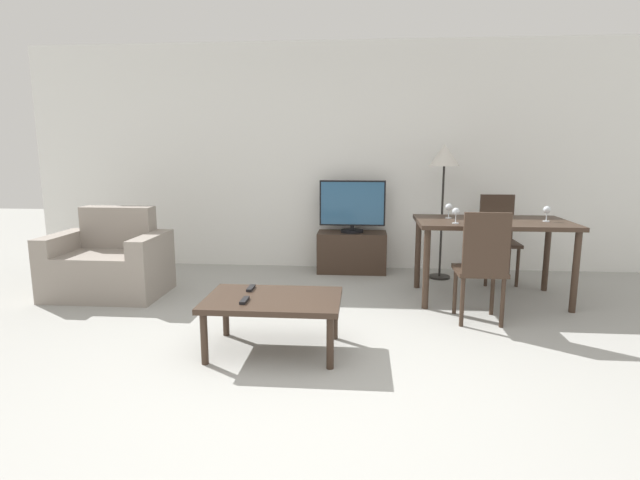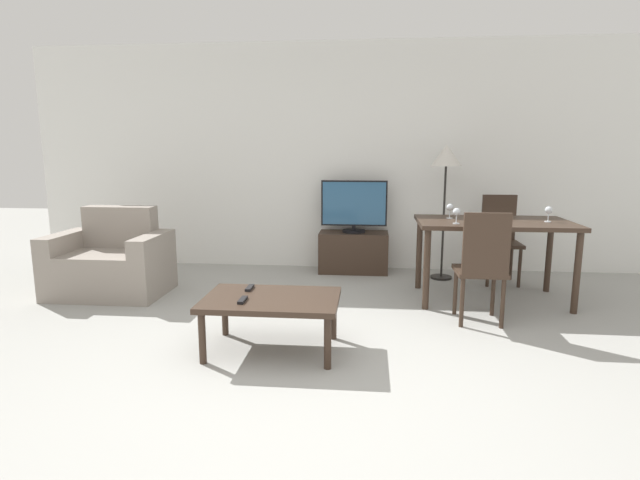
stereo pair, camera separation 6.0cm
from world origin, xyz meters
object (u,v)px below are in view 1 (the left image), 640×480
wine_glass_center (456,212)px  floor_lamp (444,163)px  tv_stand (352,252)px  remote_secondary (244,300)px  dining_table (492,230)px  coffee_table (273,303)px  wine_glass_right (449,208)px  remote_primary (251,288)px  dining_chair_far (498,234)px  wine_glass_left (547,211)px  dining_chair_near (482,263)px  armchair (110,264)px  tv (352,206)px

wine_glass_center → floor_lamp: bearing=87.8°
tv_stand → floor_lamp: size_ratio=0.54×
remote_secondary → dining_table: bearing=37.3°
coffee_table → floor_lamp: bearing=55.8°
tv_stand → floor_lamp: bearing=-12.0°
tv_stand → wine_glass_right: wine_glass_right is taller
coffee_table → dining_table: 2.39m
floor_lamp → remote_primary: 2.82m
floor_lamp → dining_chair_far: bearing=-6.0°
dining_chair_far → wine_glass_center: bearing=-123.4°
coffee_table → wine_glass_left: 2.79m
dining_chair_far → dining_chair_near: bearing=-109.0°
coffee_table → dining_chair_far: size_ratio=1.01×
coffee_table → dining_chair_near: dining_chair_near is taller
remote_secondary → wine_glass_right: bearing=45.3°
dining_chair_near → wine_glass_left: (0.73, 0.68, 0.36)m
dining_chair_near → wine_glass_center: dining_chair_near is taller
coffee_table → dining_chair_near: 1.78m
dining_table → wine_glass_center: 0.51m
tv_stand → wine_glass_left: bearing=-29.7°
floor_lamp → dining_chair_near: bearing=-86.1°
dining_chair_near → dining_chair_far: same height
tv_stand → coffee_table: size_ratio=0.84×
floor_lamp → remote_primary: bearing=-130.1°
armchair → coffee_table: armchair is taller
floor_lamp → armchair: bearing=-164.7°
floor_lamp → dining_table: bearing=-65.9°
coffee_table → wine_glass_right: (1.48, 1.55, 0.52)m
dining_table → wine_glass_left: (0.48, -0.04, 0.19)m
dining_chair_near → dining_chair_far: size_ratio=1.00×
dining_table → floor_lamp: size_ratio=0.95×
coffee_table → dining_chair_far: (2.12, 2.17, 0.17)m
armchair → tv_stand: bearing=25.5°
coffee_table → dining_chair_far: dining_chair_far is taller
coffee_table → dining_chair_near: bearing=23.8°
tv_stand → remote_secondary: bearing=-105.1°
tv_stand → tv: 0.55m
coffee_table → remote_primary: remote_primary is taller
tv → coffee_table: 2.54m
armchair → dining_chair_near: (3.53, -0.58, 0.22)m
remote_secondary → wine_glass_left: size_ratio=1.03×
armchair → dining_table: size_ratio=0.77×
tv → wine_glass_right: (0.96, -0.89, 0.09)m
armchair → dining_chair_near: bearing=-9.4°
tv → wine_glass_center: 1.58m
floor_lamp → wine_glass_center: size_ratio=10.30×
floor_lamp → remote_secondary: (-1.70, -2.36, -0.89)m
coffee_table → wine_glass_right: wine_glass_right is taller
tv → dining_table: size_ratio=0.54×
wine_glass_left → tv: bearing=150.4°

